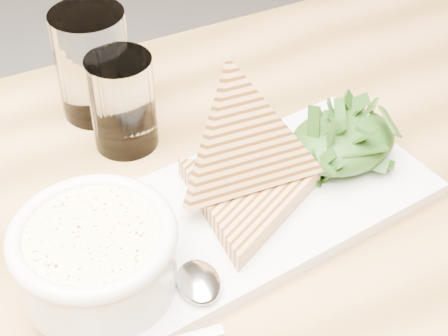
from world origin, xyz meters
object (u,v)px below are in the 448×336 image
glass_far (93,64)px  glass_near (123,102)px  platter (235,214)px  soup_bowl (97,262)px

glass_far → glass_near: bearing=-89.3°
platter → glass_near: size_ratio=3.71×
platter → glass_far: 0.23m
glass_near → glass_far: size_ratio=0.85×
soup_bowl → glass_far: 0.26m
soup_bowl → glass_near: bearing=58.0°
platter → glass_near: bearing=102.3°
platter → glass_far: (-0.04, 0.23, 0.05)m
platter → glass_far: glass_far is taller
platter → glass_near: glass_near is taller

